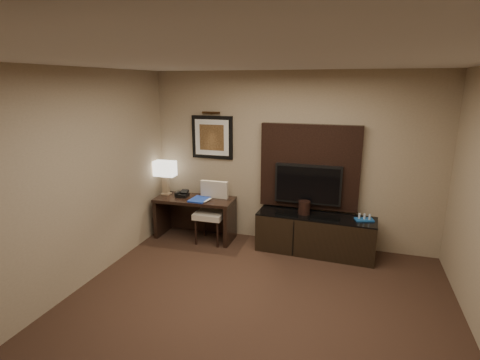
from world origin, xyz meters
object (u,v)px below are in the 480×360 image
at_px(table_lamp, 165,179).
at_px(minibar_tray, 364,217).
at_px(credenza, 315,234).
at_px(desk_chair, 210,214).
at_px(ice_bucket, 304,207).
at_px(desk_phone, 182,194).
at_px(desk, 195,218).
at_px(tv, 308,184).

bearing_deg(table_lamp, minibar_tray, -1.15).
xyz_separation_m(credenza, table_lamp, (-2.52, 0.07, 0.65)).
distance_m(credenza, desk_chair, 1.67).
bearing_deg(table_lamp, desk_chair, -9.79).
distance_m(desk_chair, ice_bucket, 1.50).
height_order(credenza, desk_phone, desk_phone).
distance_m(desk, minibar_tray, 2.66).
bearing_deg(ice_bucket, minibar_tray, -1.33).
bearing_deg(credenza, desk, -177.64).
distance_m(tv, minibar_tray, 0.94).
distance_m(table_lamp, minibar_tray, 3.22).
distance_m(credenza, desk_phone, 2.24).
relative_size(desk_chair, table_lamp, 1.79).
relative_size(credenza, table_lamp, 3.25).
distance_m(ice_bucket, minibar_tray, 0.87).
xyz_separation_m(table_lamp, ice_bucket, (2.34, -0.04, -0.25)).
relative_size(credenza, minibar_tray, 6.86).
bearing_deg(minibar_tray, credenza, -179.57).
relative_size(credenza, tv, 1.74).
xyz_separation_m(desk_phone, minibar_tray, (2.88, -0.01, -0.09)).
distance_m(tv, ice_bucket, 0.36).
relative_size(desk, credenza, 0.74).
distance_m(desk, ice_bucket, 1.82).
bearing_deg(desk, ice_bucket, -1.42).
relative_size(desk, minibar_tray, 5.05).
distance_m(desk_chair, desk_phone, 0.60).
xyz_separation_m(tv, desk_chair, (-1.50, -0.27, -0.54)).
xyz_separation_m(tv, ice_bucket, (-0.02, -0.16, -0.32)).
distance_m(tv, table_lamp, 2.36).
relative_size(desk_phone, minibar_tray, 0.75).
xyz_separation_m(tv, minibar_tray, (0.85, -0.18, -0.37)).
xyz_separation_m(table_lamp, desk_phone, (0.32, -0.05, -0.22)).
distance_m(credenza, ice_bucket, 0.44).
height_order(desk_phone, ice_bucket, ice_bucket).
bearing_deg(tv, ice_bucket, -96.52).
height_order(table_lamp, minibar_tray, table_lamp).
bearing_deg(desk, desk_phone, 173.24).
height_order(credenza, desk_chair, desk_chair).
height_order(table_lamp, ice_bucket, table_lamp).
bearing_deg(desk, tv, 3.79).
bearing_deg(desk_phone, desk, -5.74).
height_order(tv, desk_chair, tv).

